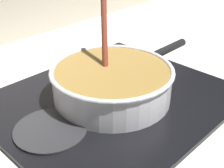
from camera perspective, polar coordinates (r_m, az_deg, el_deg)
ground at (r=0.64m, az=14.46°, el=-14.00°), size 2.40×1.60×0.04m
hob_plate at (r=0.76m, az=0.00°, el=-2.93°), size 0.56×0.48×0.01m
burner_ring at (r=0.75m, az=0.00°, el=-2.29°), size 0.17×0.17×0.01m
spare_burner at (r=0.66m, az=-11.28°, el=-8.27°), size 0.15×0.15×0.01m
cooking_pan at (r=0.74m, az=0.07°, el=0.41°), size 0.45×0.29×0.30m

